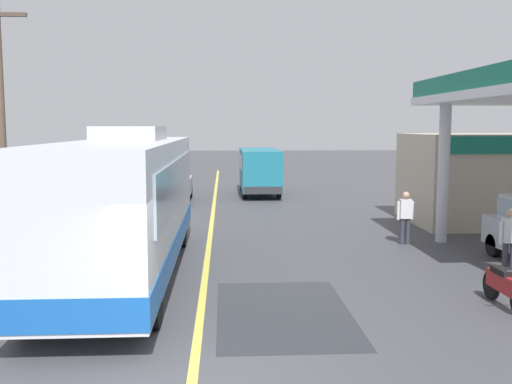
# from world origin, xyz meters

# --- Properties ---
(ground) EXTENTS (120.00, 120.00, 0.00)m
(ground) POSITION_xyz_m (0.00, 20.00, 0.00)
(ground) COLOR #424247
(lane_divider_stripe) EXTENTS (0.16, 50.00, 0.01)m
(lane_divider_stripe) POSITION_xyz_m (0.00, 15.00, 0.00)
(lane_divider_stripe) COLOR #D8CC4C
(lane_divider_stripe) RESTS_ON ground
(wet_puddle_patch) EXTENTS (2.64, 4.33, 0.01)m
(wet_puddle_patch) POSITION_xyz_m (1.65, 2.89, 0.00)
(wet_puddle_patch) COLOR #26282D
(wet_puddle_patch) RESTS_ON ground
(coach_bus_main) EXTENTS (2.60, 11.04, 3.69)m
(coach_bus_main) POSITION_xyz_m (-1.94, 6.04, 1.72)
(coach_bus_main) COLOR silver
(coach_bus_main) RESTS_ON ground
(minibus_opposing_lane) EXTENTS (2.04, 6.13, 2.44)m
(minibus_opposing_lane) POSITION_xyz_m (2.41, 22.95, 1.47)
(minibus_opposing_lane) COLOR teal
(minibus_opposing_lane) RESTS_ON ground
(motorcycle_parked_forecourt) EXTENTS (0.55, 1.80, 0.92)m
(motorcycle_parked_forecourt) POSITION_xyz_m (6.18, 2.93, 0.44)
(motorcycle_parked_forecourt) COLOR black
(motorcycle_parked_forecourt) RESTS_ON ground
(pedestrian_near_pump) EXTENTS (0.55, 0.22, 1.66)m
(pedestrian_near_pump) POSITION_xyz_m (6.14, 9.29, 0.93)
(pedestrian_near_pump) COLOR #33333F
(pedestrian_near_pump) RESTS_ON ground
(pedestrian_by_shop) EXTENTS (0.55, 0.22, 1.66)m
(pedestrian_by_shop) POSITION_xyz_m (7.54, 5.45, 0.93)
(pedestrian_by_shop) COLOR #33333F
(pedestrian_by_shop) RESTS_ON ground
(car_trailing_behind_bus) EXTENTS (1.70, 4.20, 1.82)m
(car_trailing_behind_bus) POSITION_xyz_m (-2.02, 20.15, 1.01)
(car_trailing_behind_bus) COLOR #B2B2B7
(car_trailing_behind_bus) RESTS_ON ground
(utility_pole_roadside) EXTENTS (1.80, 0.24, 7.64)m
(utility_pole_roadside) POSITION_xyz_m (-6.36, 10.07, 4.00)
(utility_pole_roadside) COLOR brown
(utility_pole_roadside) RESTS_ON ground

